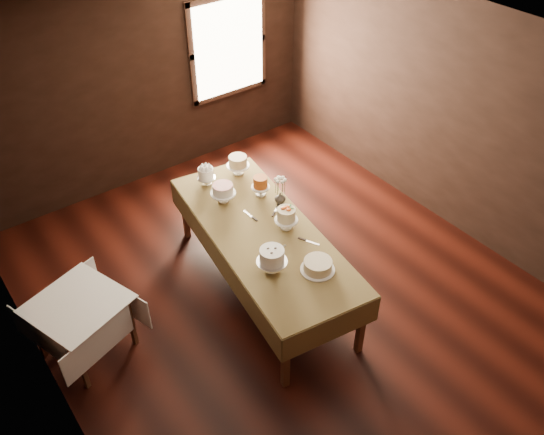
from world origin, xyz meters
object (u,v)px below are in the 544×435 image
(display_table, at_px, (263,236))
(cake_lattice, at_px, (223,194))
(cake_server_b, at_px, (313,243))
(cake_server_d, at_px, (277,208))
(cake_server_c, at_px, (248,214))
(cake_caramel, at_px, (260,187))
(flower_vase, at_px, (280,198))
(cake_swirl, at_px, (272,261))
(cake_cream, at_px, (318,266))
(cake_flowers, at_px, (286,219))
(cake_meringue, at_px, (206,177))
(side_table, at_px, (79,309))
(cake_speckled, at_px, (238,166))
(cake_server_a, at_px, (279,247))

(display_table, relative_size, cake_lattice, 9.78)
(cake_server_b, relative_size, cake_server_d, 1.00)
(cake_server_b, height_order, cake_server_c, same)
(cake_caramel, xyz_separation_m, flower_vase, (0.09, -0.26, -0.04))
(cake_swirl, bearing_deg, cake_server_b, 6.88)
(cake_lattice, distance_m, cake_cream, 1.50)
(cake_cream, xyz_separation_m, cake_server_c, (-0.04, 1.13, -0.05))
(cake_flowers, height_order, cake_cream, cake_flowers)
(cake_flowers, height_order, flower_vase, cake_flowers)
(display_table, relative_size, cake_swirl, 9.26)
(cake_meringue, height_order, cake_cream, cake_meringue)
(side_table, relative_size, flower_vase, 7.91)
(display_table, xyz_separation_m, cake_meringue, (-0.02, 1.09, 0.17))
(cake_swirl, xyz_separation_m, cake_cream, (0.36, -0.26, -0.07))
(cake_speckled, relative_size, cake_server_b, 1.15)
(cake_swirl, bearing_deg, side_table, 152.23)
(cake_cream, bearing_deg, display_table, 95.92)
(side_table, xyz_separation_m, cake_server_b, (2.24, -0.81, 0.23))
(cake_swirl, relative_size, cake_server_d, 1.27)
(cake_flowers, bearing_deg, cake_server_d, 68.94)
(display_table, distance_m, cake_swirl, 0.62)
(cake_lattice, distance_m, cake_swirl, 1.25)
(side_table, relative_size, cake_server_d, 4.32)
(cake_server_a, bearing_deg, cake_lattice, 103.58)
(display_table, distance_m, cake_server_d, 0.43)
(cake_lattice, height_order, flower_vase, cake_lattice)
(display_table, xyz_separation_m, cake_server_b, (0.30, -0.46, 0.07))
(cake_caramel, bearing_deg, cake_meringue, 125.43)
(cake_speckled, height_order, cake_server_a, cake_speckled)
(display_table, bearing_deg, cake_caramel, 56.24)
(cake_swirl, bearing_deg, cake_server_d, 50.00)
(cake_caramel, relative_size, cake_server_b, 1.04)
(cake_server_d, bearing_deg, cake_server_a, -160.40)
(cake_caramel, xyz_separation_m, cake_cream, (-0.28, -1.33, -0.05))
(display_table, bearing_deg, cake_server_a, -92.77)
(cake_lattice, height_order, cake_server_c, cake_lattice)
(cake_server_a, distance_m, flower_vase, 0.76)
(cake_swirl, distance_m, cake_server_b, 0.59)
(cake_meringue, xyz_separation_m, cake_cream, (0.11, -1.88, -0.05))
(cake_cream, distance_m, cake_server_d, 1.06)
(cake_lattice, bearing_deg, cake_speckled, 38.78)
(cake_server_b, bearing_deg, cake_lattice, 169.69)
(cake_speckled, bearing_deg, cake_server_c, -116.71)
(cake_cream, relative_size, cake_server_d, 1.42)
(cake_server_b, distance_m, cake_server_d, 0.69)
(cake_flowers, relative_size, cake_cream, 0.80)
(cake_lattice, xyz_separation_m, cake_server_c, (0.08, -0.36, -0.09))
(cake_server_a, distance_m, cake_server_c, 0.64)
(display_table, distance_m, cake_caramel, 0.67)
(cake_speckled, bearing_deg, cake_server_b, -93.88)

